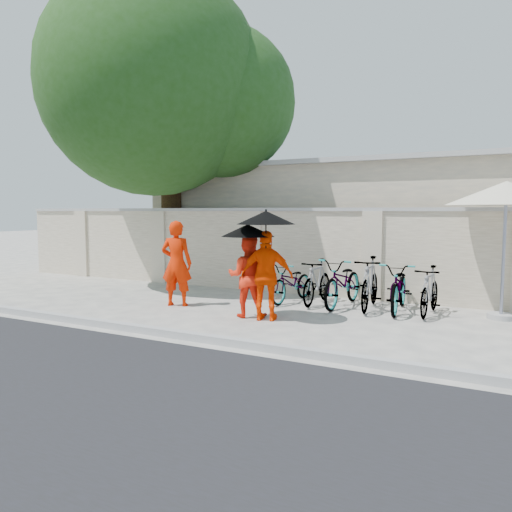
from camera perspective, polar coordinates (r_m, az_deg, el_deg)
The scene contains 17 objects.
ground at distance 9.55m, azimuth -3.65°, elevation -6.95°, with size 80.00×80.00×0.00m, color beige.
kerb at distance 8.18m, azimuth -9.98°, elevation -8.66°, with size 40.00×0.16×0.12m, color #9E9E9E.
compound_wall at distance 11.86m, azimuth 8.63°, elevation 0.25°, with size 20.00×0.30×2.00m, color beige.
building_behind at distance 15.23m, azimuth 16.99°, elevation 3.42°, with size 14.00×6.00×3.20m, color beige.
shade_tree at distance 14.22m, azimuth -10.39°, elevation 17.66°, with size 6.70×6.20×8.20m.
monk_left at distance 10.65m, azimuth -9.07°, elevation -0.84°, with size 0.66×0.43×1.80m, color red.
monk_center at distance 9.41m, azimuth -0.97°, elevation -2.32°, with size 0.75×0.59×1.55m, color #FF2A0F.
parasol_center at distance 9.25m, azimuth -0.95°, elevation 2.95°, with size 0.99×0.99×0.88m.
monk_right at distance 9.10m, azimuth 1.25°, elevation -2.28°, with size 0.97×0.40×1.65m, color #FF3D00.
parasol_right at distance 8.95m, azimuth 1.14°, elevation 4.41°, with size 1.06×1.06×1.07m.
patio_umbrella at distance 10.21m, azimuth 26.69°, elevation 6.27°, with size 2.42×2.42×2.55m.
bike_0 at distance 11.04m, azimuth 4.14°, elevation -3.02°, with size 0.58×1.65×0.87m, color #8C90A5.
bike_1 at distance 10.82m, azimuth 6.99°, elevation -2.94°, with size 0.45×1.61×0.97m, color #8C90A5.
bike_2 at distance 10.64m, azimuth 9.95°, elevation -2.96°, with size 0.68×1.96×1.03m, color #8C90A5.
bike_3 at distance 10.40m, azimuth 12.89°, elevation -3.06°, with size 0.51×1.79×1.08m, color #8C90A5.
bike_4 at distance 10.33m, azimuth 16.09°, elevation -3.41°, with size 0.66×1.90×1.00m, color #8C90A5.
bike_5 at distance 10.17m, azimuth 19.23°, elevation -3.78°, with size 0.45×1.58×0.95m, color #8C90A5.
Camera 1 is at (4.90, -7.95, 2.00)m, focal length 35.00 mm.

